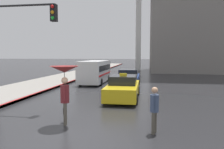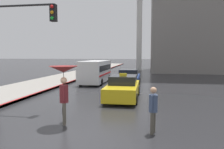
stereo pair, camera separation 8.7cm
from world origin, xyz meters
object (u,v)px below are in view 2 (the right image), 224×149
object	(u,v)px
taxi	(123,88)
pedestrian_with_umbrella	(64,78)
pedestrian_man	(153,106)
ambulance_van	(95,71)
sedan_red	(129,78)
traffic_light	(19,34)
monument_cross	(140,7)

from	to	relation	value
taxi	pedestrian_with_umbrella	bearing A→B (deg)	72.71
taxi	pedestrian_man	world-z (taller)	pedestrian_man
ambulance_van	pedestrian_man	size ratio (longest dim) A/B	3.52
sedan_red	ambulance_van	size ratio (longest dim) A/B	0.78
pedestrian_with_umbrella	traffic_light	distance (m)	4.15
taxi	sedan_red	distance (m)	5.67
pedestrian_with_umbrella	monument_cross	bearing A→B (deg)	-20.04
taxi	ambulance_van	bearing A→B (deg)	-63.98
pedestrian_with_umbrella	monument_cross	xyz separation A→B (m)	(1.62, 31.18, 9.15)
pedestrian_man	traffic_light	distance (m)	7.44
sedan_red	pedestrian_man	xyz separation A→B (m)	(1.82, -11.52, 0.27)
pedestrian_with_umbrella	pedestrian_man	size ratio (longest dim) A/B	1.41
ambulance_van	monument_cross	xyz separation A→B (m)	(3.42, 18.62, 9.78)
pedestrian_with_umbrella	traffic_light	bearing A→B (deg)	39.51
pedestrian_man	sedan_red	bearing A→B (deg)	-154.01
sedan_red	ambulance_van	bearing A→B (deg)	-23.82
ambulance_van	monument_cross	size ratio (longest dim) A/B	0.29
ambulance_van	traffic_light	distance (m)	10.91
pedestrian_with_umbrella	monument_cross	world-z (taller)	monument_cross
traffic_light	sedan_red	bearing A→B (deg)	62.94
pedestrian_man	traffic_light	bearing A→B (deg)	-93.93
pedestrian_man	traffic_light	xyz separation A→B (m)	(-6.44, 2.47, 2.80)
monument_cross	sedan_red	bearing A→B (deg)	-90.21
sedan_red	traffic_light	world-z (taller)	traffic_light
ambulance_van	monument_cross	bearing A→B (deg)	-99.85
taxi	sedan_red	world-z (taller)	taxi
ambulance_van	monument_cross	distance (m)	21.31
sedan_red	monument_cross	world-z (taller)	monument_cross
pedestrian_man	monument_cross	xyz separation A→B (m)	(-1.75, 31.61, 10.03)
pedestrian_with_umbrella	ambulance_van	bearing A→B (deg)	-8.89
taxi	pedestrian_man	size ratio (longest dim) A/B	2.91
sedan_red	pedestrian_with_umbrella	xyz separation A→B (m)	(-1.55, -11.08, 1.16)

